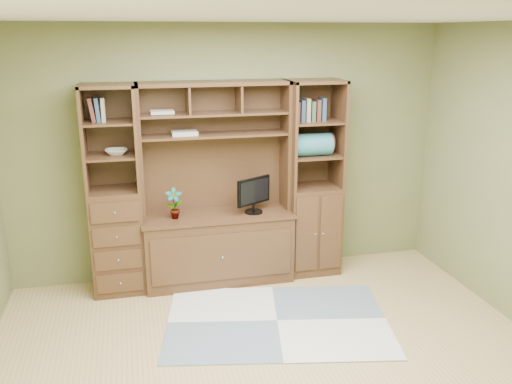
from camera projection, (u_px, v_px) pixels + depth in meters
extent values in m
cube|color=tan|center=(281.00, 375.00, 4.12)|extent=(4.60, 4.10, 0.04)
cube|color=white|center=(286.00, 16.00, 3.38)|extent=(4.60, 4.10, 0.04)
cube|color=olive|center=(229.00, 153.00, 5.62)|extent=(4.50, 0.04, 2.60)
cube|color=#432917|center=(217.00, 186.00, 5.41)|extent=(1.54, 0.53, 2.05)
cube|color=#432917|center=(114.00, 192.00, 5.22)|extent=(0.50, 0.45, 2.05)
cube|color=#432917|center=(313.00, 179.00, 5.67)|extent=(0.55, 0.45, 2.05)
cube|color=#9DA3A2|center=(277.00, 321.00, 4.87)|extent=(2.19, 1.67, 0.01)
cube|color=black|center=(254.00, 189.00, 5.47)|extent=(0.45, 0.36, 0.51)
imported|color=brown|center=(174.00, 204.00, 5.32)|extent=(0.16, 0.11, 0.31)
cube|color=#B2A898|center=(184.00, 133.00, 5.27)|extent=(0.25, 0.18, 0.04)
imported|color=beige|center=(116.00, 152.00, 5.12)|extent=(0.21, 0.21, 0.05)
cube|color=#2C6B75|center=(312.00, 145.00, 5.51)|extent=(0.39, 0.23, 0.23)
cube|color=brown|center=(315.00, 143.00, 5.65)|extent=(0.37, 0.20, 0.20)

